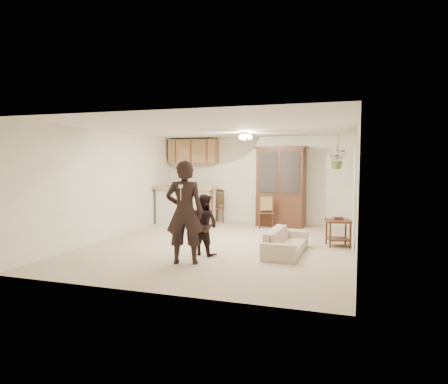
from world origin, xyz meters
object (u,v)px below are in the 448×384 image
(china_hutch, at_px, (281,187))
(side_table, at_px, (338,233))
(adult, at_px, (185,213))
(child, at_px, (204,220))
(chair_hutch_left, at_px, (215,213))
(chair_bar, at_px, (203,217))
(chair_hutch_right, at_px, (266,218))
(sofa, at_px, (286,235))

(china_hutch, xyz_separation_m, side_table, (1.62, -2.21, -0.80))
(adult, height_order, child, adult)
(adult, relative_size, chair_hutch_left, 1.85)
(adult, bearing_deg, chair_hutch_left, -92.73)
(chair_bar, bearing_deg, china_hutch, 25.08)
(china_hutch, relative_size, chair_hutch_right, 2.32)
(adult, distance_m, side_table, 3.49)
(child, bearing_deg, side_table, -126.61)
(side_table, relative_size, chair_hutch_right, 0.66)
(sofa, bearing_deg, chair_bar, 50.89)
(chair_bar, height_order, chair_hutch_right, chair_bar)
(sofa, relative_size, adult, 1.04)
(china_hutch, bearing_deg, chair_hutch_right, -124.44)
(sofa, relative_size, chair_hutch_right, 1.96)
(sofa, distance_m, side_table, 1.39)
(chair_hutch_left, height_order, chair_hutch_right, chair_hutch_left)
(side_table, distance_m, chair_hutch_right, 2.66)
(sofa, distance_m, chair_hutch_left, 4.17)
(chair_bar, bearing_deg, adult, -75.08)
(china_hutch, height_order, side_table, china_hutch)
(china_hutch, height_order, chair_bar, china_hutch)
(chair_bar, relative_size, chair_hutch_left, 1.08)
(china_hutch, distance_m, side_table, 2.86)
(sofa, relative_size, china_hutch, 0.85)
(child, bearing_deg, chair_bar, -48.35)
(china_hutch, bearing_deg, adult, -96.18)
(side_table, relative_size, chair_hutch_left, 0.65)
(china_hutch, relative_size, side_table, 3.52)
(adult, xyz_separation_m, china_hutch, (0.91, 4.54, 0.19))
(adult, distance_m, china_hutch, 4.63)
(sofa, height_order, chair_hutch_right, chair_hutch_right)
(adult, bearing_deg, sofa, -155.95)
(child, bearing_deg, chair_hutch_right, -77.91)
(child, distance_m, chair_hutch_left, 4.01)
(side_table, height_order, chair_hutch_left, chair_hutch_left)
(chair_hutch_left, bearing_deg, chair_bar, -48.66)
(adult, height_order, chair_hutch_right, adult)
(child, bearing_deg, adult, 102.55)
(child, distance_m, chair_bar, 3.09)
(chair_bar, xyz_separation_m, chair_hutch_left, (-0.00, 0.97, -0.02))
(side_table, bearing_deg, chair_bar, 160.61)
(adult, height_order, side_table, adult)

